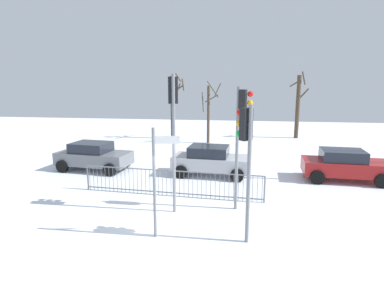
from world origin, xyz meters
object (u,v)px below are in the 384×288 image
direction_sign_post (156,177)px  car_silver_far (211,160)px  bare_tree_centre (298,105)px  car_red_trailing (344,165)px  traffic_light_mid_right (246,143)px  car_grey_near (93,156)px  bare_tree_right (209,112)px  bare_tree_left (173,105)px  traffic_light_foreground_right (173,112)px  traffic_light_mid_left (242,121)px

direction_sign_post → car_silver_far: size_ratio=0.84×
direction_sign_post → bare_tree_centre: bare_tree_centre is taller
direction_sign_post → bare_tree_centre: size_ratio=0.61×
car_silver_far → car_red_trailing: bearing=4.6°
direction_sign_post → bare_tree_centre: (7.10, 18.92, 0.87)m
traffic_light_mid_right → direction_sign_post: (-2.54, -0.16, -1.07)m
traffic_light_mid_right → car_grey_near: bearing=94.4°
car_silver_far → bare_tree_right: bare_tree_right is taller
bare_tree_centre → bare_tree_left: bearing=-170.5°
traffic_light_foreground_right → traffic_light_mid_right: 3.18m
car_silver_far → bare_tree_left: (-4.01, 10.41, 2.01)m
bare_tree_left → car_silver_far: bearing=-68.9°
traffic_light_foreground_right → car_silver_far: 5.55m
traffic_light_foreground_right → car_silver_far: traffic_light_foreground_right is taller
car_red_trailing → bare_tree_centre: bearing=94.5°
direction_sign_post → bare_tree_left: bare_tree_left is taller
direction_sign_post → bare_tree_centre: 20.23m
car_grey_near → bare_tree_centre: size_ratio=0.73×
bare_tree_centre → traffic_light_foreground_right: bearing=-112.6°
direction_sign_post → car_grey_near: size_ratio=0.83×
traffic_light_mid_right → traffic_light_mid_left: traffic_light_mid_left is taller
traffic_light_foreground_right → bare_tree_left: 15.46m
car_red_trailing → traffic_light_mid_right: bearing=-121.9°
direction_sign_post → bare_tree_right: bare_tree_right is taller
traffic_light_mid_right → bare_tree_right: 15.62m
bare_tree_left → direction_sign_post: bearing=-80.1°
traffic_light_mid_left → direction_sign_post: (-2.43, -2.51, -1.40)m
direction_sign_post → car_red_trailing: 10.03m
traffic_light_mid_left → car_red_trailing: size_ratio=1.13×
traffic_light_mid_right → car_grey_near: traffic_light_mid_right is taller
bare_tree_centre → traffic_light_mid_left: bearing=-105.9°
traffic_light_mid_left → bare_tree_right: bearing=-156.5°
bare_tree_right → traffic_light_foreground_right: bearing=-89.9°
traffic_light_mid_left → car_red_trailing: (4.86, 4.31, -2.48)m
bare_tree_left → bare_tree_right: (3.06, -1.64, -0.39)m
traffic_light_mid_right → bare_tree_left: bare_tree_left is taller
car_grey_near → car_silver_far: bearing=5.6°
car_grey_near → traffic_light_foreground_right: bearing=-35.7°
traffic_light_foreground_right → bare_tree_centre: bearing=51.5°
traffic_light_foreground_right → traffic_light_mid_left: traffic_light_foreground_right is taller
traffic_light_mid_right → traffic_light_mid_left: 2.37m
traffic_light_foreground_right → direction_sign_post: bearing=-108.5°
bare_tree_right → bare_tree_centre: bearing=25.4°
bare_tree_left → bare_tree_right: 3.50m
traffic_light_mid_right → traffic_light_mid_left: bearing=48.1°
car_grey_near → bare_tree_left: (2.21, 10.31, 2.01)m
traffic_light_mid_right → bare_tree_centre: bare_tree_centre is taller
traffic_light_mid_left → direction_sign_post: traffic_light_mid_left is taller
traffic_light_mid_left → car_red_trailing: 6.95m
direction_sign_post → car_red_trailing: direction_sign_post is taller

